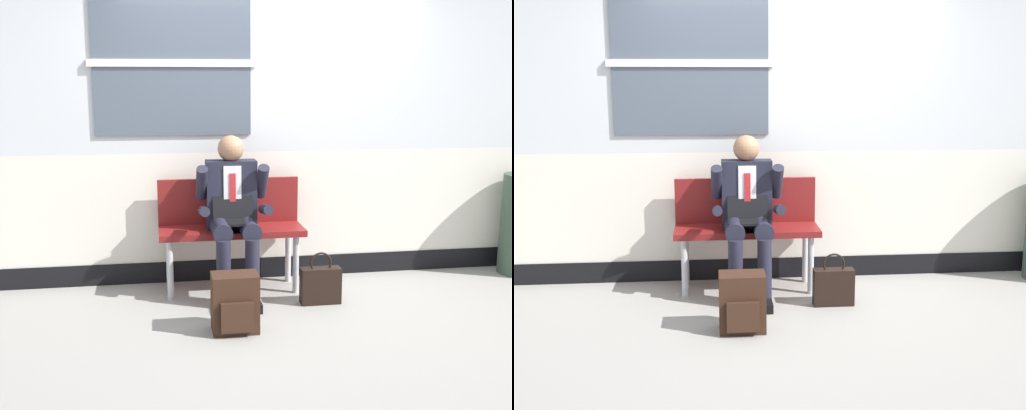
# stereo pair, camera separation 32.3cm
# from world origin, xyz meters

# --- Properties ---
(ground_plane) EXTENTS (18.00, 18.00, 0.00)m
(ground_plane) POSITION_xyz_m (0.00, 0.00, 0.00)
(ground_plane) COLOR gray
(station_wall) EXTENTS (5.01, 0.17, 2.85)m
(station_wall) POSITION_xyz_m (-0.01, 0.74, 1.42)
(station_wall) COLOR silver
(station_wall) RESTS_ON ground
(bench_with_person) EXTENTS (1.17, 0.42, 0.91)m
(bench_with_person) POSITION_xyz_m (-0.34, 0.46, 0.56)
(bench_with_person) COLOR maroon
(bench_with_person) RESTS_ON ground
(person_seated) EXTENTS (0.57, 0.70, 1.28)m
(person_seated) POSITION_xyz_m (-0.34, 0.26, 0.69)
(person_seated) COLOR #1E1E2D
(person_seated) RESTS_ON ground
(backpack) EXTENTS (0.32, 0.25, 0.41)m
(backpack) POSITION_xyz_m (-0.42, -0.49, 0.20)
(backpack) COLOR #331E14
(backpack) RESTS_ON ground
(handbag) EXTENTS (0.31, 0.11, 0.41)m
(handbag) POSITION_xyz_m (0.30, -0.04, 0.15)
(handbag) COLOR black
(handbag) RESTS_ON ground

